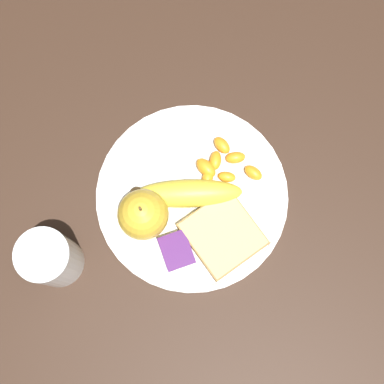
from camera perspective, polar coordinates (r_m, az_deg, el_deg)
The scene contains 15 objects.
ground_plane at distance 0.77m, azimuth 0.00°, elevation -0.54°, with size 3.00×3.00×0.00m, color #332116.
plate at distance 0.76m, azimuth 0.00°, elevation -0.41°, with size 0.27×0.27×0.01m.
juice_glass at distance 0.73m, azimuth -14.77°, elevation -6.91°, with size 0.07×0.07×0.10m.
apple at distance 0.72m, azimuth -5.24°, elevation -2.42°, with size 0.07×0.07×0.08m.
banana at distance 0.74m, azimuth -0.71°, elevation -0.09°, with size 0.08×0.16×0.04m.
bread_slice at distance 0.74m, azimuth 3.29°, elevation -4.56°, with size 0.12×0.11×0.02m.
fork at distance 0.76m, azimuth 0.32°, elevation 0.02°, with size 0.20×0.05×0.00m.
jam_packet at distance 0.73m, azimuth -1.65°, elevation -6.33°, with size 0.05×0.04×0.02m.
orange_segment_0 at distance 0.76m, azimuth 2.52°, elevation 3.39°, with size 0.03×0.03×0.02m.
orange_segment_1 at distance 0.76m, azimuth 3.74°, elevation 1.62°, with size 0.03×0.03×0.01m.
orange_segment_2 at distance 0.77m, azimuth 4.66°, elevation 3.68°, with size 0.02×0.03×0.02m.
orange_segment_3 at distance 0.76m, azimuth 6.45°, elevation 2.32°, with size 0.03×0.03×0.02m.
orange_segment_4 at distance 0.76m, azimuth 1.50°, elevation 2.60°, with size 0.04×0.03×0.02m.
orange_segment_5 at distance 0.77m, azimuth 3.21°, elevation 5.01°, with size 0.03×0.03×0.02m.
orange_segment_6 at distance 0.76m, azimuth 1.68°, elevation 1.57°, with size 0.03×0.03×0.01m.
Camera 1 is at (0.16, -0.06, 0.75)m, focal length 50.00 mm.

